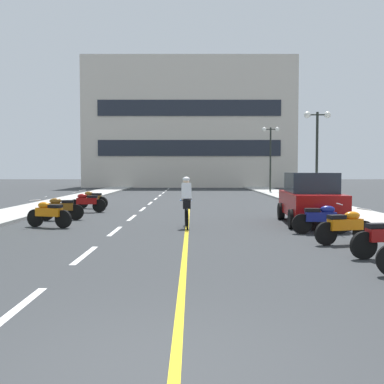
{
  "coord_description": "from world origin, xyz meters",
  "views": [
    {
      "loc": [
        0.41,
        -4.17,
        1.91
      ],
      "look_at": [
        0.48,
        14.64,
        1.01
      ],
      "focal_mm": 42.6,
      "sensor_mm": 36.0,
      "label": 1
    }
  ],
  "objects_px": {
    "motorcycle_5": "(59,208)",
    "motorcycle_2": "(344,226)",
    "street_lamp_mid": "(315,136)",
    "motorcycle_7": "(90,199)",
    "street_lamp_far": "(269,145)",
    "motorcycle_3": "(319,218)",
    "motorcycle_6": "(85,202)",
    "motorcycle_4": "(47,213)",
    "cyclist_rider": "(185,201)",
    "parked_car_near": "(309,198)"
  },
  "relations": [
    {
      "from": "motorcycle_5",
      "to": "motorcycle_2",
      "type": "bearing_deg",
      "value": -32.09
    },
    {
      "from": "street_lamp_mid",
      "to": "motorcycle_7",
      "type": "height_order",
      "value": "street_lamp_mid"
    },
    {
      "from": "street_lamp_far",
      "to": "motorcycle_5",
      "type": "height_order",
      "value": "street_lamp_far"
    },
    {
      "from": "street_lamp_far",
      "to": "motorcycle_3",
      "type": "distance_m",
      "value": 25.53
    },
    {
      "from": "motorcycle_5",
      "to": "motorcycle_6",
      "type": "xyz_separation_m",
      "value": [
        0.25,
        3.19,
        0.0
      ]
    },
    {
      "from": "motorcycle_4",
      "to": "motorcycle_5",
      "type": "xyz_separation_m",
      "value": [
        -0.23,
        2.16,
        0.0
      ]
    },
    {
      "from": "motorcycle_2",
      "to": "street_lamp_mid",
      "type": "bearing_deg",
      "value": 77.79
    },
    {
      "from": "motorcycle_2",
      "to": "motorcycle_3",
      "type": "height_order",
      "value": "same"
    },
    {
      "from": "cyclist_rider",
      "to": "street_lamp_mid",
      "type": "bearing_deg",
      "value": 54.57
    },
    {
      "from": "motorcycle_6",
      "to": "street_lamp_far",
      "type": "bearing_deg",
      "value": 57.98
    },
    {
      "from": "parked_car_near",
      "to": "motorcycle_3",
      "type": "distance_m",
      "value": 2.63
    },
    {
      "from": "motorcycle_3",
      "to": "motorcycle_7",
      "type": "distance_m",
      "value": 12.64
    },
    {
      "from": "parked_car_near",
      "to": "motorcycle_5",
      "type": "distance_m",
      "value": 9.29
    },
    {
      "from": "street_lamp_mid",
      "to": "motorcycle_2",
      "type": "xyz_separation_m",
      "value": [
        -2.85,
        -13.19,
        -3.3
      ]
    },
    {
      "from": "parked_car_near",
      "to": "motorcycle_6",
      "type": "distance_m",
      "value": 9.96
    },
    {
      "from": "street_lamp_mid",
      "to": "motorcycle_3",
      "type": "relative_size",
      "value": 2.92
    },
    {
      "from": "street_lamp_far",
      "to": "motorcycle_6",
      "type": "distance_m",
      "value": 21.81
    },
    {
      "from": "cyclist_rider",
      "to": "motorcycle_5",
      "type": "bearing_deg",
      "value": 155.11
    },
    {
      "from": "parked_car_near",
      "to": "motorcycle_6",
      "type": "bearing_deg",
      "value": 154.27
    },
    {
      "from": "motorcycle_6",
      "to": "cyclist_rider",
      "type": "relative_size",
      "value": 0.96
    },
    {
      "from": "parked_car_near",
      "to": "cyclist_rider",
      "type": "distance_m",
      "value": 4.53
    },
    {
      "from": "street_lamp_mid",
      "to": "motorcycle_4",
      "type": "relative_size",
      "value": 3.02
    },
    {
      "from": "motorcycle_5",
      "to": "motorcycle_7",
      "type": "xyz_separation_m",
      "value": [
        0.02,
        5.35,
        0.0
      ]
    },
    {
      "from": "motorcycle_6",
      "to": "motorcycle_7",
      "type": "xyz_separation_m",
      "value": [
        -0.23,
        2.15,
        0.0
      ]
    },
    {
      "from": "street_lamp_far",
      "to": "motorcycle_3",
      "type": "relative_size",
      "value": 3.19
    },
    {
      "from": "motorcycle_3",
      "to": "motorcycle_6",
      "type": "relative_size",
      "value": 1.0
    },
    {
      "from": "motorcycle_5",
      "to": "cyclist_rider",
      "type": "height_order",
      "value": "cyclist_rider"
    },
    {
      "from": "motorcycle_5",
      "to": "motorcycle_4",
      "type": "bearing_deg",
      "value": -83.97
    },
    {
      "from": "motorcycle_2",
      "to": "cyclist_rider",
      "type": "xyz_separation_m",
      "value": [
        -4.13,
        3.37,
        0.41
      ]
    },
    {
      "from": "motorcycle_5",
      "to": "motorcycle_3",
      "type": "bearing_deg",
      "value": -22.62
    },
    {
      "from": "motorcycle_4",
      "to": "cyclist_rider",
      "type": "bearing_deg",
      "value": -0.89
    },
    {
      "from": "motorcycle_4",
      "to": "motorcycle_5",
      "type": "relative_size",
      "value": 0.97
    },
    {
      "from": "motorcycle_4",
      "to": "motorcycle_7",
      "type": "xyz_separation_m",
      "value": [
        -0.21,
        7.51,
        0.0
      ]
    },
    {
      "from": "motorcycle_3",
      "to": "motorcycle_5",
      "type": "height_order",
      "value": "same"
    },
    {
      "from": "street_lamp_far",
      "to": "motorcycle_7",
      "type": "xyz_separation_m",
      "value": [
        -11.64,
        -16.09,
        -3.59
      ]
    },
    {
      "from": "street_lamp_far",
      "to": "motorcycle_4",
      "type": "height_order",
      "value": "street_lamp_far"
    },
    {
      "from": "motorcycle_4",
      "to": "motorcycle_5",
      "type": "height_order",
      "value": "same"
    },
    {
      "from": "motorcycle_5",
      "to": "motorcycle_7",
      "type": "distance_m",
      "value": 5.35
    },
    {
      "from": "motorcycle_3",
      "to": "motorcycle_4",
      "type": "relative_size",
      "value": 1.04
    },
    {
      "from": "motorcycle_5",
      "to": "motorcycle_7",
      "type": "bearing_deg",
      "value": 89.77
    },
    {
      "from": "street_lamp_mid",
      "to": "motorcycle_5",
      "type": "distance_m",
      "value": 14.41
    },
    {
      "from": "street_lamp_mid",
      "to": "street_lamp_far",
      "type": "height_order",
      "value": "street_lamp_far"
    },
    {
      "from": "street_lamp_mid",
      "to": "motorcycle_5",
      "type": "relative_size",
      "value": 2.94
    },
    {
      "from": "motorcycle_2",
      "to": "motorcycle_4",
      "type": "relative_size",
      "value": 1.02
    },
    {
      "from": "street_lamp_far",
      "to": "motorcycle_7",
      "type": "relative_size",
      "value": 3.3
    },
    {
      "from": "motorcycle_2",
      "to": "motorcycle_3",
      "type": "xyz_separation_m",
      "value": [
        -0.09,
        1.92,
        0.0
      ]
    },
    {
      "from": "parked_car_near",
      "to": "cyclist_rider",
      "type": "xyz_separation_m",
      "value": [
        -4.39,
        -1.11,
        -0.03
      ]
    },
    {
      "from": "street_lamp_far",
      "to": "motorcycle_2",
      "type": "relative_size",
      "value": 3.25
    },
    {
      "from": "motorcycle_4",
      "to": "motorcycle_6",
      "type": "xyz_separation_m",
      "value": [
        0.02,
        5.36,
        0.0
      ]
    },
    {
      "from": "street_lamp_far",
      "to": "motorcycle_6",
      "type": "relative_size",
      "value": 3.19
    }
  ]
}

